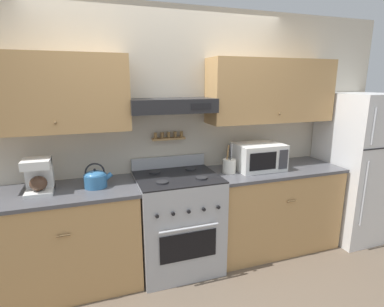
{
  "coord_description": "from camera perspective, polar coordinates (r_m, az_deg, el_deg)",
  "views": [
    {
      "loc": [
        -0.75,
        -2.31,
        1.83
      ],
      "look_at": [
        0.14,
        0.27,
        1.17
      ],
      "focal_mm": 28.0,
      "sensor_mm": 36.0,
      "label": 1
    }
  ],
  "objects": [
    {
      "name": "stove_range",
      "position": [
        3.04,
        -2.72,
        -12.78
      ],
      "size": [
        0.78,
        0.7,
        1.07
      ],
      "color": "#ADAFB5",
      "rests_on": "ground_plane"
    },
    {
      "name": "utensil_crock",
      "position": [
        3.06,
        7.09,
        -2.31
      ],
      "size": [
        0.13,
        0.13,
        0.3
      ],
      "color": "silver",
      "rests_on": "counter_right"
    },
    {
      "name": "tea_kettle",
      "position": [
        2.77,
        -17.88,
        -4.53
      ],
      "size": [
        0.25,
        0.19,
        0.22
      ],
      "color": "teal",
      "rests_on": "counter_left"
    },
    {
      "name": "counter_right",
      "position": [
        3.51,
        14.94,
        -9.89
      ],
      "size": [
        1.42,
        0.66,
        0.92
      ],
      "color": "tan",
      "rests_on": "ground_plane"
    },
    {
      "name": "wall_back",
      "position": [
        3.05,
        -3.84,
        6.17
      ],
      "size": [
        5.2,
        0.46,
        2.55
      ],
      "color": "beige",
      "rests_on": "ground_plane"
    },
    {
      "name": "refrigerator",
      "position": [
        4.02,
        28.6,
        -2.23
      ],
      "size": [
        0.68,
        0.77,
        1.7
      ],
      "color": "white",
      "rests_on": "ground_plane"
    },
    {
      "name": "ground_plane",
      "position": [
        3.04,
        -0.85,
        -23.38
      ],
      "size": [
        16.0,
        16.0,
        0.0
      ],
      "primitive_type": "plane",
      "color": "brown"
    },
    {
      "name": "coffee_maker",
      "position": [
        2.81,
        -27.21,
        -3.74
      ],
      "size": [
        0.22,
        0.24,
        0.29
      ],
      "color": "white",
      "rests_on": "counter_left"
    },
    {
      "name": "microwave",
      "position": [
        3.23,
        12.56,
        -0.59
      ],
      "size": [
        0.49,
        0.37,
        0.28
      ],
      "color": "white",
      "rests_on": "counter_right"
    },
    {
      "name": "counter_left",
      "position": [
        2.99,
        -22.52,
        -14.79
      ],
      "size": [
        1.24,
        0.66,
        0.92
      ],
      "color": "tan",
      "rests_on": "ground_plane"
    }
  ]
}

